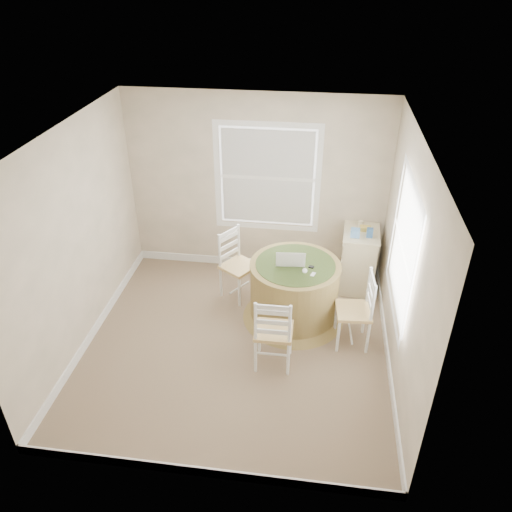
# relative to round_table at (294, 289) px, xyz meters

# --- Properties ---
(room) EXTENTS (3.64, 3.64, 2.64)m
(room) POSITION_rel_round_table_xyz_m (-0.47, -0.48, 0.86)
(room) COLOR #866E55
(room) RESTS_ON ground
(round_table) EXTENTS (1.31, 1.31, 0.81)m
(round_table) POSITION_rel_round_table_xyz_m (0.00, 0.00, 0.00)
(round_table) COLOR olive
(round_table) RESTS_ON ground
(chair_left) EXTENTS (0.57, 0.57, 0.95)m
(chair_left) POSITION_rel_round_table_xyz_m (-0.77, 0.38, 0.03)
(chair_left) COLOR white
(chair_left) RESTS_ON ground
(chair_near) EXTENTS (0.42, 0.40, 0.95)m
(chair_near) POSITION_rel_round_table_xyz_m (-0.17, -0.88, 0.03)
(chair_near) COLOR white
(chair_near) RESTS_ON ground
(chair_right) EXTENTS (0.43, 0.45, 0.95)m
(chair_right) POSITION_rel_round_table_xyz_m (0.73, -0.40, 0.03)
(chair_right) COLOR white
(chair_right) RESTS_ON ground
(laptop) EXTENTS (0.38, 0.34, 0.25)m
(laptop) POSITION_rel_round_table_xyz_m (-0.07, 0.01, 0.40)
(laptop) COLOR white
(laptop) RESTS_ON round_table
(mouse) EXTENTS (0.09, 0.12, 0.04)m
(mouse) POSITION_rel_round_table_xyz_m (0.12, -0.14, 0.38)
(mouse) COLOR white
(mouse) RESTS_ON round_table
(phone) EXTENTS (0.07, 0.10, 0.02)m
(phone) POSITION_rel_round_table_xyz_m (0.22, -0.20, 0.37)
(phone) COLOR #B7BABF
(phone) RESTS_ON round_table
(keys) EXTENTS (0.07, 0.07, 0.02)m
(keys) POSITION_rel_round_table_xyz_m (0.20, -0.05, 0.37)
(keys) COLOR black
(keys) RESTS_ON round_table
(corner_chest) EXTENTS (0.54, 0.68, 0.87)m
(corner_chest) POSITION_rel_round_table_xyz_m (0.83, 0.83, -0.01)
(corner_chest) COLOR beige
(corner_chest) RESTS_ON ground
(tissue_box) EXTENTS (0.13, 0.13, 0.10)m
(tissue_box) POSITION_rel_round_table_xyz_m (0.72, 0.69, 0.48)
(tissue_box) COLOR #629EE1
(tissue_box) RESTS_ON corner_chest
(box_yellow) EXTENTS (0.16, 0.11, 0.06)m
(box_yellow) POSITION_rel_round_table_xyz_m (0.88, 0.89, 0.46)
(box_yellow) COLOR gold
(box_yellow) RESTS_ON corner_chest
(box_blue) EXTENTS (0.08, 0.08, 0.12)m
(box_blue) POSITION_rel_round_table_xyz_m (0.94, 0.70, 0.49)
(box_blue) COLOR #335F99
(box_blue) RESTS_ON corner_chest
(cup_cream) EXTENTS (0.07, 0.07, 0.09)m
(cup_cream) POSITION_rel_round_table_xyz_m (0.82, 1.01, 0.47)
(cup_cream) COLOR beige
(cup_cream) RESTS_ON corner_chest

